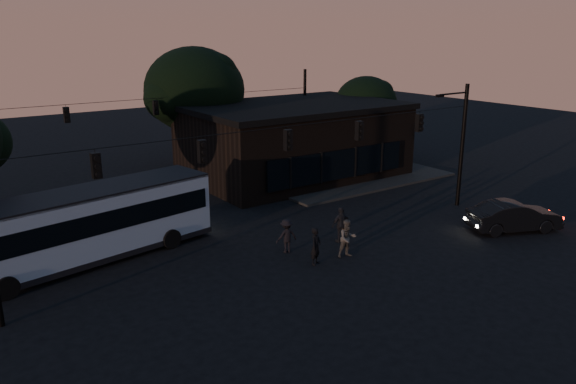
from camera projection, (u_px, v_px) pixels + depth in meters
ground at (340, 277)px, 24.84m from camera, size 120.00×120.00×0.00m
sidewalk_far_right at (341, 174)px, 42.46m from camera, size 14.00×10.00×0.15m
building at (294, 140)px, 41.62m from camera, size 15.40×10.41×5.40m
tree_behind at (194, 90)px, 42.61m from camera, size 7.60×7.60×9.43m
tree_right at (366, 103)px, 47.66m from camera, size 5.20×5.20×6.86m
signal_rig_near at (288, 163)px, 26.75m from camera, size 26.24×0.30×7.50m
signal_rig_far at (157, 124)px, 39.37m from camera, size 26.24×0.30×7.50m
bus at (87, 222)px, 26.11m from camera, size 12.52×4.87×3.44m
car at (514, 216)px, 30.43m from camera, size 5.26×3.63×1.64m
pedestrian_a at (316, 246)px, 26.01m from camera, size 0.78×0.68×1.80m
pedestrian_b at (347, 238)px, 26.87m from camera, size 1.05×0.89×1.88m
pedestrian_c at (341, 225)px, 28.79m from camera, size 1.14×0.57×1.87m
pedestrian_d at (287, 236)px, 27.44m from camera, size 1.18×0.78×1.71m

